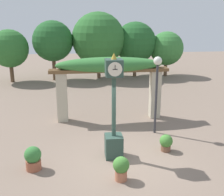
% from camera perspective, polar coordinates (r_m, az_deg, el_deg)
% --- Properties ---
extents(ground_plane, '(60.00, 60.00, 0.00)m').
position_cam_1_polar(ground_plane, '(9.81, 2.24, -12.47)').
color(ground_plane, '#7F6B5B').
extents(pedestal_clock, '(0.59, 0.60, 3.61)m').
position_cam_1_polar(pedestal_clock, '(9.42, 0.37, -3.62)').
color(pedestal_clock, '#2D473D').
rests_on(pedestal_clock, ground).
extents(pergola, '(5.46, 1.07, 2.96)m').
position_cam_1_polar(pergola, '(12.90, -0.54, 5.39)').
color(pergola, '#BCB299').
rests_on(pergola, ground).
extents(potted_plant_near_left, '(0.49, 0.49, 0.75)m').
position_cam_1_polar(potted_plant_near_left, '(8.53, 1.86, -13.93)').
color(potted_plant_near_left, '#B26B4C').
rests_on(potted_plant_near_left, ground).
extents(potted_plant_near_right, '(0.47, 0.47, 0.63)m').
position_cam_1_polar(potted_plant_near_right, '(10.45, 10.92, -8.83)').
color(potted_plant_near_right, brown).
rests_on(potted_plant_near_right, ground).
extents(potted_plant_far_left, '(0.53, 0.53, 0.78)m').
position_cam_1_polar(potted_plant_far_left, '(9.41, -15.75, -11.65)').
color(potted_plant_far_left, '#9E563D').
rests_on(potted_plant_far_left, ground).
extents(lamp_post, '(0.34, 0.34, 3.21)m').
position_cam_1_polar(lamp_post, '(11.38, 9.12, 4.07)').
color(lamp_post, '#333338').
rests_on(lamp_post, ground).
extents(tree_line, '(14.92, 4.14, 5.15)m').
position_cam_1_polar(tree_line, '(22.23, -2.96, 11.22)').
color(tree_line, brown).
rests_on(tree_line, ground).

